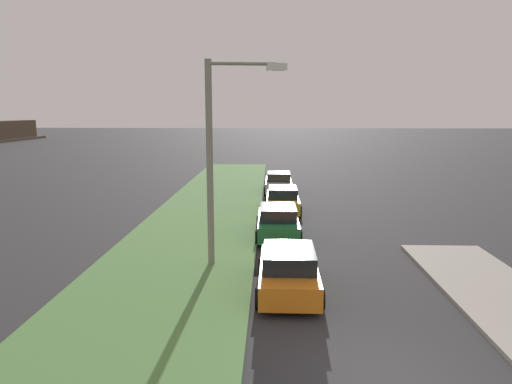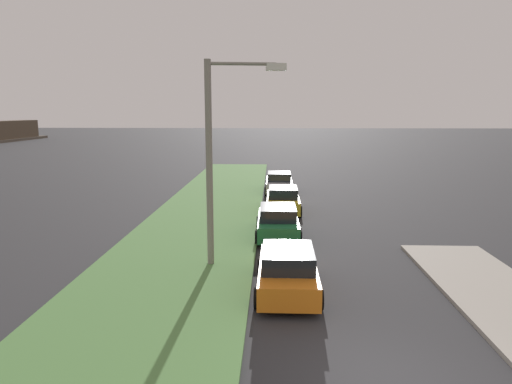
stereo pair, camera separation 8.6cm
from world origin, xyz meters
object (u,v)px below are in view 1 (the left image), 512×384
streetlight (219,149)px  parked_car_silver (279,183)px  parked_car_yellow (283,200)px  parked_car_orange (289,270)px  parked_car_green (278,222)px

streetlight → parked_car_silver: bearing=-8.5°
parked_car_yellow → parked_car_silver: same height
parked_car_orange → streetlight: bearing=45.7°
parked_car_green → streetlight: streetlight is taller
parked_car_green → parked_car_yellow: bearing=-4.2°
parked_car_silver → parked_car_orange: bearing=-179.5°
parked_car_green → streetlight: 5.94m
parked_car_yellow → streetlight: bearing=165.2°
parked_car_orange → parked_car_silver: same height
parked_car_yellow → streetlight: (-9.46, 2.52, 3.67)m
parked_car_orange → streetlight: streetlight is taller
parked_car_green → parked_car_yellow: (5.33, -0.34, 0.00)m
parked_car_green → parked_car_silver: (11.76, -0.19, 0.00)m
parked_car_orange → parked_car_silver: (18.30, 0.06, 0.00)m
parked_car_yellow → parked_car_silver: bearing=1.3°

